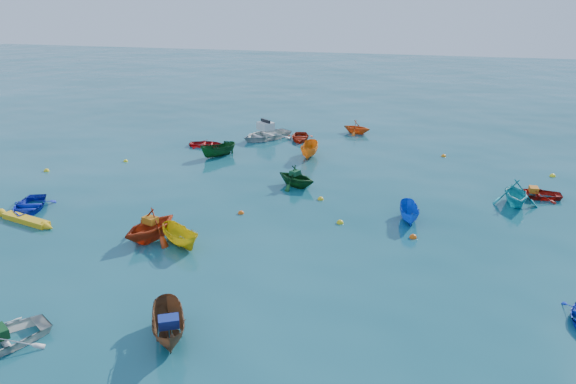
# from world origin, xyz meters

# --- Properties ---
(ground) EXTENTS (160.00, 160.00, 0.00)m
(ground) POSITION_xyz_m (0.00, 0.00, 0.00)
(ground) COLOR #0B474F
(ground) RESTS_ON ground
(dinghy_blue_sw) EXTENTS (3.36, 3.94, 0.69)m
(dinghy_blue_sw) POSITION_xyz_m (-13.70, -0.21, 0.00)
(dinghy_blue_sw) COLOR #0E20B0
(dinghy_blue_sw) RESTS_ON ground
(sampan_brown_mid) EXTENTS (2.46, 3.31, 1.20)m
(sampan_brown_mid) POSITION_xyz_m (-0.84, -9.58, 0.00)
(sampan_brown_mid) COLOR brown
(sampan_brown_mid) RESTS_ON ground
(dinghy_orange_w) EXTENTS (3.68, 3.95, 1.69)m
(dinghy_orange_w) POSITION_xyz_m (-5.31, -2.10, 0.00)
(dinghy_orange_w) COLOR #BD3511
(dinghy_orange_w) RESTS_ON ground
(sampan_yellow_mid) EXTENTS (2.86, 2.53, 1.08)m
(sampan_yellow_mid) POSITION_xyz_m (-3.54, -2.43, 0.00)
(sampan_yellow_mid) COLOR gold
(sampan_yellow_mid) RESTS_ON ground
(dinghy_cyan_se) EXTENTS (2.71, 3.09, 1.53)m
(dinghy_cyan_se) POSITION_xyz_m (12.92, 7.20, 0.00)
(dinghy_cyan_se) COLOR #1CAAB3
(dinghy_cyan_se) RESTS_ON ground
(dinghy_red_nw) EXTENTS (2.92, 2.32, 0.55)m
(dinghy_red_nw) POSITION_xyz_m (-8.90, 14.60, 0.00)
(dinghy_red_nw) COLOR #B00E12
(dinghy_red_nw) RESTS_ON ground
(sampan_orange_n) EXTENTS (1.24, 3.10, 1.19)m
(sampan_orange_n) POSITION_xyz_m (-0.45, 13.65, 0.00)
(sampan_orange_n) COLOR orange
(sampan_orange_n) RESTS_ON ground
(dinghy_green_n) EXTENTS (3.52, 3.35, 1.45)m
(dinghy_green_n) POSITION_xyz_m (0.00, 7.18, 0.00)
(dinghy_green_n) COLOR #10461A
(dinghy_green_n) RESTS_ON ground
(dinghy_red_ne) EXTENTS (2.97, 2.14, 0.61)m
(dinghy_red_ne) POSITION_xyz_m (14.24, 8.68, 0.00)
(dinghy_red_ne) COLOR #A0150D
(dinghy_red_ne) RESTS_ON ground
(sampan_blue_far) EXTENTS (1.33, 2.74, 1.02)m
(sampan_blue_far) POSITION_xyz_m (7.10, 3.32, 0.00)
(sampan_blue_far) COLOR blue
(sampan_blue_far) RESTS_ON ground
(dinghy_red_far) EXTENTS (2.66, 3.35, 0.62)m
(dinghy_red_far) POSITION_xyz_m (-2.17, 18.15, 0.00)
(dinghy_red_far) COLOR #AD260E
(dinghy_red_far) RESTS_ON ground
(dinghy_orange_far) EXTENTS (2.87, 2.66, 1.25)m
(dinghy_orange_far) POSITION_xyz_m (2.06, 21.33, 0.00)
(dinghy_orange_far) COLOR orange
(dinghy_orange_far) RESTS_ON ground
(sampan_green_far) EXTENTS (2.68, 2.91, 1.11)m
(sampan_green_far) POSITION_xyz_m (-6.99, 12.19, 0.00)
(sampan_green_far) COLOR #0F431A
(sampan_green_far) RESTS_ON ground
(kayak_yellow) EXTENTS (3.90, 1.59, 0.39)m
(kayak_yellow) POSITION_xyz_m (-12.72, -1.74, 0.00)
(kayak_yellow) COLOR yellow
(kayak_yellow) RESTS_ON ground
(motorboat_white) EXTENTS (5.18, 5.38, 1.51)m
(motorboat_white) POSITION_xyz_m (-4.99, 17.89, 0.00)
(motorboat_white) COLOR silver
(motorboat_white) RESTS_ON ground
(tarp_blue_a) EXTENTS (0.89, 0.81, 0.35)m
(tarp_blue_a) POSITION_xyz_m (-0.77, -9.71, 0.78)
(tarp_blue_a) COLOR navy
(tarp_blue_a) RESTS_ON sampan_brown_mid
(tarp_orange_a) EXTENTS (0.81, 0.71, 0.33)m
(tarp_orange_a) POSITION_xyz_m (-5.29, -2.05, 1.01)
(tarp_orange_a) COLOR #BE6C13
(tarp_orange_a) RESTS_ON dinghy_orange_w
(tarp_green_b) EXTENTS (0.68, 0.75, 0.29)m
(tarp_green_b) POSITION_xyz_m (-0.09, 7.22, 0.87)
(tarp_green_b) COLOR #134E29
(tarp_green_b) RESTS_ON dinghy_green_n
(tarp_orange_b) EXTENTS (0.50, 0.65, 0.31)m
(tarp_orange_b) POSITION_xyz_m (14.14, 8.68, 0.46)
(tarp_orange_b) COLOR orange
(tarp_orange_b) RESTS_ON dinghy_red_ne
(buoy_ye_a) EXTENTS (0.37, 0.37, 0.37)m
(buoy_ye_a) POSITION_xyz_m (3.55, 2.07, 0.00)
(buoy_ye_a) COLOR yellow
(buoy_ye_a) RESTS_ON ground
(buoy_or_b) EXTENTS (0.38, 0.38, 0.38)m
(buoy_or_b) POSITION_xyz_m (7.38, 1.12, 0.00)
(buoy_or_b) COLOR #DA560B
(buoy_or_b) RESTS_ON ground
(buoy_ye_b) EXTENTS (0.36, 0.36, 0.36)m
(buoy_ye_b) POSITION_xyz_m (-17.14, 6.16, 0.00)
(buoy_ye_b) COLOR yellow
(buoy_ye_b) RESTS_ON ground
(buoy_or_c) EXTENTS (0.35, 0.35, 0.35)m
(buoy_or_c) POSITION_xyz_m (-1.98, 2.11, 0.00)
(buoy_or_c) COLOR #EE5B0C
(buoy_or_c) RESTS_ON ground
(buoy_ye_c) EXTENTS (0.37, 0.37, 0.37)m
(buoy_ye_c) POSITION_xyz_m (1.91, 5.24, 0.00)
(buoy_ye_c) COLOR yellow
(buoy_ye_c) RESTS_ON ground
(buoy_or_d) EXTENTS (0.35, 0.35, 0.35)m
(buoy_or_d) POSITION_xyz_m (13.62, 9.02, 0.00)
(buoy_or_d) COLOR orange
(buoy_or_d) RESTS_ON ground
(buoy_ye_d) EXTENTS (0.32, 0.32, 0.32)m
(buoy_ye_d) POSITION_xyz_m (-13.03, 9.43, 0.00)
(buoy_ye_d) COLOR #FFF11A
(buoy_ye_d) RESTS_ON ground
(buoy_or_e) EXTENTS (0.35, 0.35, 0.35)m
(buoy_or_e) POSITION_xyz_m (9.14, 16.06, 0.00)
(buoy_or_e) COLOR orange
(buoy_or_e) RESTS_ON ground
(buoy_ye_e) EXTENTS (0.39, 0.39, 0.39)m
(buoy_ye_e) POSITION_xyz_m (16.04, 13.00, 0.00)
(buoy_ye_e) COLOR yellow
(buoy_ye_e) RESTS_ON ground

